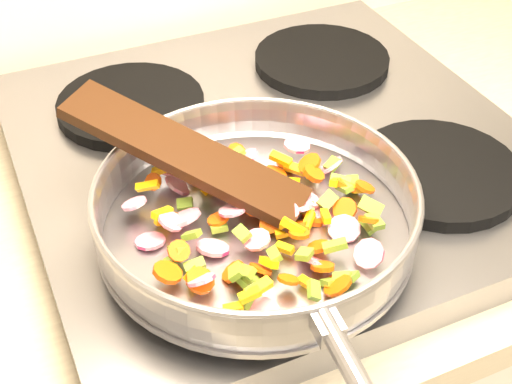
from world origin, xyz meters
name	(u,v)px	position (x,y,z in m)	size (l,w,h in m)	color
cooktop	(275,155)	(-0.70, 1.67, 0.92)	(0.60, 0.60, 0.04)	#939399
grate_fl	(210,242)	(-0.84, 1.52, 0.95)	(0.19, 0.19, 0.02)	black
grate_fr	(438,172)	(-0.56, 1.52, 0.95)	(0.19, 0.19, 0.02)	black
grate_bl	(131,105)	(-0.84, 1.81, 0.95)	(0.19, 0.19, 0.02)	black
grate_br	(322,60)	(-0.56, 1.81, 0.95)	(0.19, 0.19, 0.02)	black
saute_pan	(257,209)	(-0.79, 1.51, 0.99)	(0.36, 0.53, 0.06)	#9E9EA5
vegetable_heap	(264,214)	(-0.78, 1.51, 0.98)	(0.26, 0.26, 0.05)	olive
wooden_spatula	(185,153)	(-0.84, 1.59, 1.02)	(0.27, 0.06, 0.01)	black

